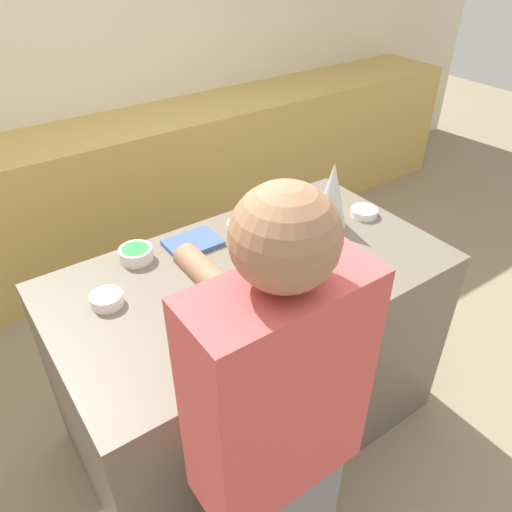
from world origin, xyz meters
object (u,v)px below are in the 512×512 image
at_px(baking_tray, 277,280).
at_px(candy_bowl_behind_tray, 136,253).
at_px(candy_bowl_near_tray_right, 364,212).
at_px(cookbook, 193,243).
at_px(decorative_tree, 332,195).
at_px(person, 275,455).
at_px(gingerbread_house, 278,255).
at_px(candy_bowl_front_corner, 107,299).
at_px(candy_bowl_far_right, 242,226).

xyz_separation_m(baking_tray, candy_bowl_behind_tray, (-0.38, 0.44, 0.03)).
relative_size(candy_bowl_near_tray_right, cookbook, 0.55).
relative_size(decorative_tree, person, 0.18).
bearing_deg(gingerbread_house, candy_bowl_behind_tray, 130.65).
bearing_deg(gingerbread_house, candy_bowl_front_corner, 157.14).
relative_size(candy_bowl_near_tray_right, person, 0.07).
xyz_separation_m(decorative_tree, candy_bowl_near_tray_right, (0.19, -0.03, -0.13)).
bearing_deg(candy_bowl_far_right, baking_tray, -103.93).
bearing_deg(candy_bowl_far_right, gingerbread_house, -103.88).
height_order(candy_bowl_far_right, candy_bowl_behind_tray, candy_bowl_behind_tray).
xyz_separation_m(candy_bowl_near_tray_right, candy_bowl_far_right, (-0.53, 0.22, 0.00)).
relative_size(decorative_tree, candy_bowl_front_corner, 2.63).
relative_size(decorative_tree, candy_bowl_behind_tray, 2.25).
xyz_separation_m(candy_bowl_front_corner, candy_bowl_behind_tray, (0.20, 0.20, 0.01)).
relative_size(gingerbread_house, candy_bowl_far_right, 2.31).
bearing_deg(candy_bowl_far_right, candy_bowl_behind_tray, 173.04).
distance_m(baking_tray, candy_bowl_near_tray_right, 0.64).
height_order(baking_tray, candy_bowl_behind_tray, candy_bowl_behind_tray).
xyz_separation_m(decorative_tree, candy_bowl_behind_tray, (-0.82, 0.25, -0.12)).
height_order(candy_bowl_near_tray_right, candy_bowl_far_right, candy_bowl_far_right).
height_order(candy_bowl_near_tray_right, candy_bowl_front_corner, candy_bowl_front_corner).
bearing_deg(candy_bowl_front_corner, cookbook, 19.79).
bearing_deg(cookbook, candy_bowl_behind_tray, 170.70).
bearing_deg(decorative_tree, person, -139.09).
bearing_deg(gingerbread_house, baking_tray, -150.24).
relative_size(gingerbread_house, cookbook, 1.36).
bearing_deg(cookbook, candy_bowl_front_corner, -160.21).
bearing_deg(candy_bowl_behind_tray, cookbook, -9.30).
distance_m(gingerbread_house, cookbook, 0.44).
bearing_deg(candy_bowl_front_corner, baking_tray, -22.90).
xyz_separation_m(gingerbread_house, candy_bowl_far_right, (0.09, 0.38, -0.10)).
xyz_separation_m(decorative_tree, candy_bowl_far_right, (-0.34, 0.19, -0.13)).
relative_size(candy_bowl_near_tray_right, candy_bowl_far_right, 0.93).
xyz_separation_m(candy_bowl_far_right, cookbook, (-0.24, 0.02, -0.01)).
xyz_separation_m(candy_bowl_front_corner, cookbook, (0.44, 0.16, -0.01)).
bearing_deg(person, candy_bowl_front_corner, 100.58).
xyz_separation_m(gingerbread_house, decorative_tree, (0.44, 0.19, 0.03)).
bearing_deg(baking_tray, candy_bowl_near_tray_right, 14.56).
bearing_deg(baking_tray, candy_bowl_far_right, 76.07).
xyz_separation_m(baking_tray, decorative_tree, (0.44, 0.19, 0.15)).
distance_m(candy_bowl_near_tray_right, person, 1.28).
bearing_deg(candy_bowl_behind_tray, decorative_tree, -16.88).
xyz_separation_m(candy_bowl_near_tray_right, candy_bowl_behind_tray, (-1.00, 0.28, 0.01)).
bearing_deg(gingerbread_house, decorative_tree, 23.82).
bearing_deg(candy_bowl_far_right, person, -119.11).
bearing_deg(decorative_tree, gingerbread_house, -156.18).
bearing_deg(candy_bowl_behind_tray, candy_bowl_far_right, -6.96).
height_order(decorative_tree, person, person).
xyz_separation_m(baking_tray, cookbook, (-0.14, 0.40, 0.01)).
height_order(decorative_tree, candy_bowl_near_tray_right, decorative_tree).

